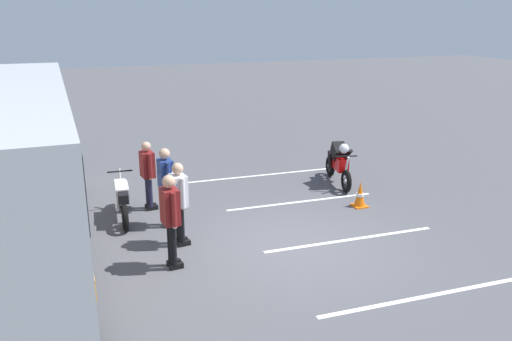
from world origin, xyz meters
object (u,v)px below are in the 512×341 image
spectator_right (148,170)px  traffic_cone (360,195)px  tour_bus (1,176)px  spectator_far_left (170,213)px  spectator_centre (166,180)px  parked_motorcycle_silver (123,199)px  stunt_motorcycle (339,162)px  spectator_left (179,197)px

spectator_right → traffic_cone: spectator_right is taller
tour_bus → spectator_far_left: size_ratio=5.46×
spectator_centre → traffic_cone: size_ratio=2.80×
parked_motorcycle_silver → spectator_right: bearing=-57.4°
stunt_motorcycle → traffic_cone: stunt_motorcycle is taller
tour_bus → spectator_far_left: 3.22m
tour_bus → spectator_centre: 3.19m
spectator_right → traffic_cone: size_ratio=2.63×
parked_motorcycle_silver → traffic_cone: size_ratio=3.26×
parked_motorcycle_silver → traffic_cone: parked_motorcycle_silver is taller
tour_bus → traffic_cone: tour_bus is taller
stunt_motorcycle → tour_bus: bearing=102.4°
spectator_left → stunt_motorcycle: bearing=-64.5°
spectator_far_left → stunt_motorcycle: size_ratio=0.88×
spectator_centre → spectator_left: bearing=-177.4°
spectator_right → spectator_far_left: bearing=178.1°
parked_motorcycle_silver → spectator_left: bearing=-153.3°
parked_motorcycle_silver → traffic_cone: bearing=-102.4°
traffic_cone → parked_motorcycle_silver: bearing=77.6°
spectator_centre → stunt_motorcycle: bearing=-75.4°
spectator_right → stunt_motorcycle: size_ratio=0.82×
spectator_centre → spectator_right: bearing=9.8°
spectator_left → parked_motorcycle_silver: bearing=26.7°
spectator_left → spectator_right: size_ratio=1.04×
stunt_motorcycle → traffic_cone: size_ratio=3.23×
tour_bus → parked_motorcycle_silver: 2.81m
spectator_left → parked_motorcycle_silver: 2.10m
tour_bus → traffic_cone: (0.04, -7.69, -1.34)m
tour_bus → traffic_cone: size_ratio=15.47×
parked_motorcycle_silver → stunt_motorcycle: stunt_motorcycle is taller
tour_bus → spectator_far_left: tour_bus is taller
spectator_far_left → stunt_motorcycle: bearing=-58.2°
spectator_centre → traffic_cone: 4.67m
spectator_far_left → tour_bus: bearing=61.8°
traffic_cone → spectator_centre: bearing=84.6°
tour_bus → spectator_far_left: (-1.50, -2.79, -0.58)m
spectator_far_left → spectator_centre: size_ratio=1.01×
spectator_centre → traffic_cone: bearing=-95.4°
tour_bus → spectator_right: 3.40m
spectator_right → tour_bus: bearing=119.8°
spectator_left → spectator_centre: size_ratio=0.97×
spectator_left → traffic_cone: spectator_left is taller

